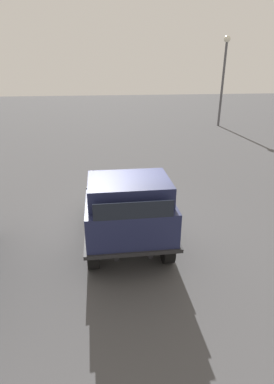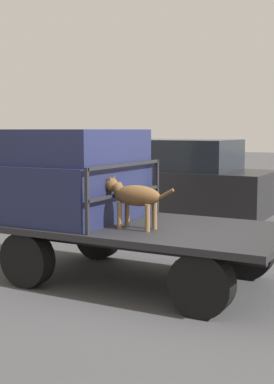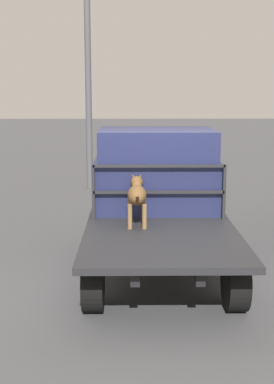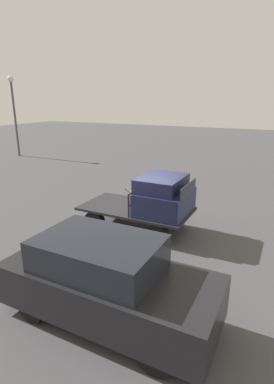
{
  "view_description": "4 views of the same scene",
  "coord_description": "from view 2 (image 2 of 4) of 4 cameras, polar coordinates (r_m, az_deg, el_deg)",
  "views": [
    {
      "loc": [
        6.71,
        -0.58,
        4.12
      ],
      "look_at": [
        -0.12,
        0.31,
        1.2
      ],
      "focal_mm": 28.0,
      "sensor_mm": 36.0,
      "label": 1
    },
    {
      "loc": [
        -3.11,
        5.9,
        1.94
      ],
      "look_at": [
        -0.12,
        0.31,
        1.2
      ],
      "focal_mm": 50.0,
      "sensor_mm": 36.0,
      "label": 2
    },
    {
      "loc": [
        -7.01,
        0.39,
        2.53
      ],
      "look_at": [
        -0.12,
        0.31,
        1.2
      ],
      "focal_mm": 50.0,
      "sensor_mm": 36.0,
      "label": 3
    },
    {
      "loc": [
        4.38,
        -8.55,
        4.28
      ],
      "look_at": [
        -0.12,
        0.31,
        1.2
      ],
      "focal_mm": 28.0,
      "sensor_mm": 36.0,
      "label": 4
    }
  ],
  "objects": [
    {
      "name": "flatbed_truck",
      "position": [
        6.82,
        0.36,
        -5.09
      ],
      "size": [
        3.72,
        1.97,
        0.75
      ],
      "color": "black",
      "rests_on": "ground"
    },
    {
      "name": "truck_cab",
      "position": [
        7.23,
        -6.74,
        1.65
      ],
      "size": [
        1.54,
        1.85,
        1.2
      ],
      "color": "#1E2347",
      "rests_on": "flatbed_truck"
    },
    {
      "name": "ground_plane",
      "position": [
        6.95,
        0.35,
        -9.57
      ],
      "size": [
        80.0,
        80.0,
        0.0
      ],
      "primitive_type": "plane",
      "color": "#474749"
    },
    {
      "name": "dog",
      "position": [
        6.43,
        -0.44,
        -0.41
      ],
      "size": [
        0.96,
        0.25,
        0.64
      ],
      "rotation": [
        0.0,
        0.0,
        0.17
      ],
      "color": "brown",
      "rests_on": "flatbed_truck"
    },
    {
      "name": "truck_headboard",
      "position": [
        6.81,
        -1.18,
        0.93
      ],
      "size": [
        0.04,
        1.85,
        0.77
      ],
      "color": "#232326",
      "rests_on": "flatbed_truck"
    },
    {
      "name": "parked_sedan",
      "position": [
        11.23,
        3.58,
        1.14
      ],
      "size": [
        4.31,
        1.79,
        1.74
      ],
      "rotation": [
        0.0,
        0.0,
        0.04
      ],
      "color": "black",
      "rests_on": "ground"
    }
  ]
}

